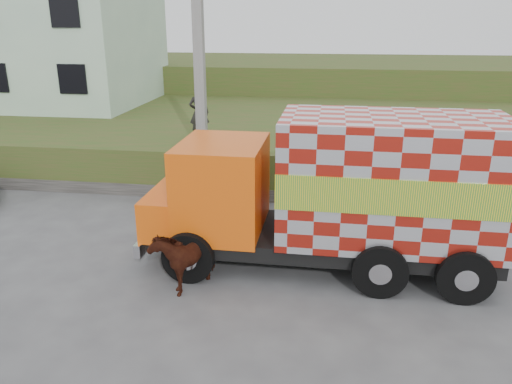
% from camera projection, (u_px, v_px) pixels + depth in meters
% --- Properties ---
extents(ground, '(120.00, 120.00, 0.00)m').
position_uv_depth(ground, '(199.00, 257.00, 12.01)').
color(ground, '#474749').
rests_on(ground, ground).
extents(embankment, '(40.00, 12.00, 1.50)m').
position_uv_depth(embankment, '(257.00, 136.00, 21.12)').
color(embankment, '#31531B').
rests_on(embankment, ground).
extents(embankment_far, '(40.00, 12.00, 3.00)m').
position_uv_depth(embankment_far, '(283.00, 83.00, 32.09)').
color(embankment_far, '#31531B').
rests_on(embankment_far, ground).
extents(retaining_strip, '(16.00, 0.50, 0.40)m').
position_uv_depth(retaining_strip, '(171.00, 189.00, 16.14)').
color(retaining_strip, '#595651').
rests_on(retaining_strip, ground).
extents(building, '(10.00, 8.00, 6.00)m').
position_uv_depth(building, '(42.00, 39.00, 24.18)').
color(building, '#BDDDBC').
rests_on(building, embankment).
extents(utility_pole, '(1.20, 0.30, 8.00)m').
position_uv_depth(utility_pole, '(200.00, 66.00, 15.11)').
color(utility_pole, gray).
rests_on(utility_pole, ground).
extents(cargo_truck, '(7.90, 2.80, 3.51)m').
position_uv_depth(cargo_truck, '(341.00, 192.00, 11.01)').
color(cargo_truck, black).
rests_on(cargo_truck, ground).
extents(cow, '(1.33, 1.76, 1.36)m').
position_uv_depth(cow, '(186.00, 255.00, 10.59)').
color(cow, black).
rests_on(cow, ground).
extents(pedestrian, '(0.77, 0.61, 1.84)m').
position_uv_depth(pedestrian, '(199.00, 113.00, 16.86)').
color(pedestrian, '#332F2D').
rests_on(pedestrian, embankment).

